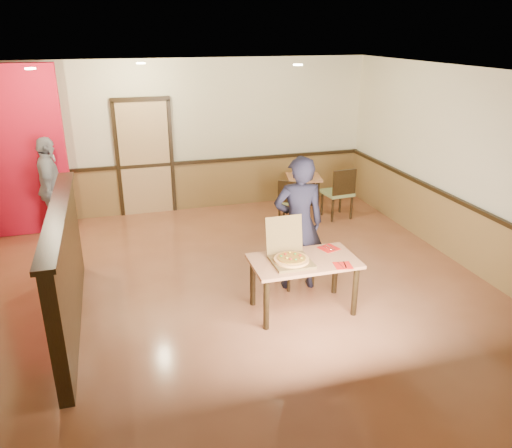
% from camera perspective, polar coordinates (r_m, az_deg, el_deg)
% --- Properties ---
extents(floor, '(7.00, 7.00, 0.00)m').
position_cam_1_polar(floor, '(6.73, -2.63, -7.74)').
color(floor, '#A96341').
rests_on(floor, ground).
extents(ceiling, '(7.00, 7.00, 0.00)m').
position_cam_1_polar(ceiling, '(5.90, -3.10, 16.76)').
color(ceiling, black).
rests_on(ceiling, wall_back).
extents(wall_back, '(7.00, 0.00, 7.00)m').
position_cam_1_polar(wall_back, '(9.50, -7.89, 9.85)').
color(wall_back, beige).
rests_on(wall_back, floor).
extents(wall_right, '(0.00, 7.00, 7.00)m').
position_cam_1_polar(wall_right, '(7.73, 23.39, 5.61)').
color(wall_right, beige).
rests_on(wall_right, floor).
extents(wainscot_back, '(7.00, 0.04, 0.90)m').
position_cam_1_polar(wainscot_back, '(9.71, -7.58, 4.32)').
color(wainscot_back, olive).
rests_on(wainscot_back, floor).
extents(chair_rail_back, '(7.00, 0.06, 0.06)m').
position_cam_1_polar(chair_rail_back, '(9.56, -7.70, 6.97)').
color(chair_rail_back, black).
rests_on(chair_rail_back, wall_back).
extents(wainscot_right, '(0.04, 7.00, 0.90)m').
position_cam_1_polar(wainscot_right, '(8.00, 22.24, -0.94)').
color(wainscot_right, olive).
rests_on(wainscot_right, floor).
extents(chair_rail_right, '(0.06, 7.00, 0.06)m').
position_cam_1_polar(chair_rail_right, '(7.83, 22.60, 2.22)').
color(chair_rail_right, black).
rests_on(chair_rail_right, wall_right).
extents(back_door, '(0.90, 0.06, 2.10)m').
position_cam_1_polar(back_door, '(9.46, -12.57, 7.31)').
color(back_door, tan).
rests_on(back_door, wall_back).
extents(booth_partition, '(0.20, 3.10, 1.44)m').
position_cam_1_polar(booth_partition, '(6.11, -20.87, -4.65)').
color(booth_partition, black).
rests_on(booth_partition, floor).
extents(red_accent_panel, '(1.60, 0.20, 2.78)m').
position_cam_1_polar(red_accent_panel, '(9.05, -25.96, 7.32)').
color(red_accent_panel, red).
rests_on(red_accent_panel, floor).
extents(spot_a, '(0.14, 0.14, 0.02)m').
position_cam_1_polar(spot_a, '(7.60, -24.40, 15.88)').
color(spot_a, '#FFF4B2').
rests_on(spot_a, ceiling).
extents(spot_b, '(0.14, 0.14, 0.02)m').
position_cam_1_polar(spot_b, '(8.25, -13.02, 17.47)').
color(spot_b, '#FFF4B2').
rests_on(spot_b, ceiling).
extents(spot_c, '(0.14, 0.14, 0.02)m').
position_cam_1_polar(spot_c, '(7.74, 4.81, 17.68)').
color(spot_c, '#FFF4B2').
rests_on(spot_c, ceiling).
extents(main_table, '(1.29, 0.74, 0.69)m').
position_cam_1_polar(main_table, '(6.08, 5.47, -4.98)').
color(main_table, '#BA774E').
rests_on(main_table, floor).
extents(diner_chair, '(0.49, 0.49, 0.89)m').
position_cam_1_polar(diner_chair, '(6.80, 4.27, -2.86)').
color(diner_chair, olive).
rests_on(diner_chair, floor).
extents(side_chair_left, '(0.56, 0.56, 0.82)m').
position_cam_1_polar(side_chair_left, '(8.88, 3.93, 2.81)').
color(side_chair_left, olive).
rests_on(side_chair_left, floor).
extents(side_chair_right, '(0.52, 0.52, 0.96)m').
position_cam_1_polar(side_chair_right, '(9.20, 9.52, 3.72)').
color(side_chair_right, olive).
rests_on(side_chair_right, floor).
extents(side_table, '(0.75, 0.75, 0.67)m').
position_cam_1_polar(side_table, '(9.57, 5.44, 4.48)').
color(side_table, '#BA774E').
rests_on(side_table, floor).
extents(diner, '(0.72, 0.53, 1.81)m').
position_cam_1_polar(diner, '(6.52, 4.88, 0.03)').
color(diner, black).
rests_on(diner, floor).
extents(passerby, '(0.47, 1.02, 1.69)m').
position_cam_1_polar(passerby, '(8.81, -22.39, 3.78)').
color(passerby, gray).
rests_on(passerby, floor).
extents(pizza_box, '(0.46, 0.55, 0.49)m').
position_cam_1_polar(pizza_box, '(5.95, 3.91, -3.75)').
color(pizza_box, brown).
rests_on(pizza_box, main_table).
extents(pizza, '(0.45, 0.45, 0.03)m').
position_cam_1_polar(pizza, '(5.92, 4.07, -4.07)').
color(pizza, '#F5AD59').
rests_on(pizza, pizza_box).
extents(napkin_near, '(0.23, 0.23, 0.01)m').
position_cam_1_polar(napkin_near, '(5.95, 9.91, -4.69)').
color(napkin_near, red).
rests_on(napkin_near, main_table).
extents(napkin_far, '(0.27, 0.27, 0.01)m').
position_cam_1_polar(napkin_far, '(6.37, 8.31, -2.75)').
color(napkin_far, red).
rests_on(napkin_far, main_table).
extents(condiment, '(0.05, 0.05, 0.13)m').
position_cam_1_polar(condiment, '(9.58, 6.18, 5.94)').
color(condiment, '#943D1A').
rests_on(condiment, side_table).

